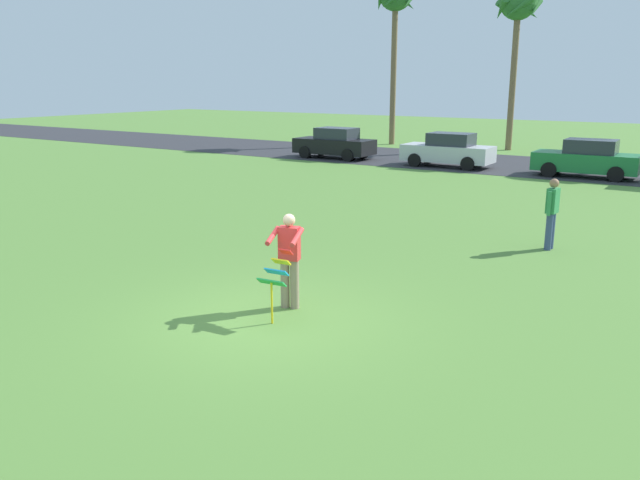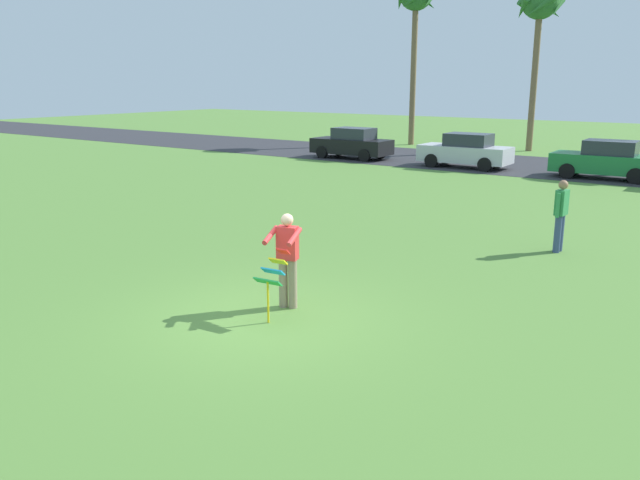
% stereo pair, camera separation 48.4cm
% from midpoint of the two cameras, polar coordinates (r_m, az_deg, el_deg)
% --- Properties ---
extents(ground_plane, '(120.00, 120.00, 0.00)m').
position_cam_midpoint_polar(ground_plane, '(11.16, -6.02, -7.01)').
color(ground_plane, '#568438').
extents(road_strip, '(120.00, 8.00, 0.01)m').
position_cam_midpoint_polar(road_strip, '(31.98, 20.79, 5.96)').
color(road_strip, '#2D2D33').
rests_on(road_strip, ground).
extents(person_kite_flyer, '(0.68, 0.75, 1.73)m').
position_cam_midpoint_polar(person_kite_flyer, '(11.36, -3.99, -1.55)').
color(person_kite_flyer, gray).
rests_on(person_kite_flyer, ground).
extents(kite_held, '(0.52, 0.66, 1.20)m').
position_cam_midpoint_polar(kite_held, '(10.82, -5.18, -3.10)').
color(kite_held, red).
rests_on(kite_held, ground).
extents(parked_car_black, '(4.21, 1.85, 1.60)m').
position_cam_midpoint_polar(parked_car_black, '(33.90, 0.90, 8.58)').
color(parked_car_black, black).
rests_on(parked_car_black, ground).
extents(parked_car_silver, '(4.22, 1.88, 1.60)m').
position_cam_midpoint_polar(parked_car_silver, '(31.05, 10.91, 7.83)').
color(parked_car_silver, silver).
rests_on(parked_car_silver, ground).
extents(parked_car_green, '(4.24, 1.91, 1.60)m').
position_cam_midpoint_polar(parked_car_green, '(29.32, 22.23, 6.69)').
color(parked_car_green, '#1E7238').
rests_on(parked_car_green, ground).
extents(palm_tree_left_near, '(2.58, 2.71, 10.20)m').
position_cam_midpoint_polar(palm_tree_left_near, '(41.94, 6.38, 20.30)').
color(palm_tree_left_near, brown).
rests_on(palm_tree_left_near, ground).
extents(palm_tree_right_near, '(2.58, 2.71, 9.36)m').
position_cam_midpoint_polar(palm_tree_right_near, '(39.63, 16.86, 19.08)').
color(palm_tree_right_near, brown).
rests_on(palm_tree_right_near, ground).
extents(person_walker_near, '(0.25, 0.57, 1.73)m').
position_cam_midpoint_polar(person_walker_near, '(16.27, 19.14, 2.40)').
color(person_walker_near, '#384772').
rests_on(person_walker_near, ground).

